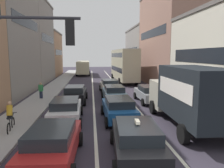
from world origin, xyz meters
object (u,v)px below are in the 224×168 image
object	(u,v)px
taxi_centre_lane_front	(136,140)
hatchback_centre_lane_third	(114,93)
wagon_left_lane_second	(66,110)
sedan_left_lane_third	(75,94)
traffic_light_pole	(12,67)
sedan_right_lane_behind_truck	(149,93)
cyclist_on_sidewalk	(10,117)
coupe_centre_lane_fourth	(109,86)
removalist_box_truck	(188,94)
sedan_left_lane_front	(53,143)
bus_far_queue_secondary	(83,67)
sedan_centre_lane_second	(119,108)
bus_mid_queue_primary	(124,64)
pedestrian_near_kerb	(41,90)

from	to	relation	value
taxi_centre_lane_front	hatchback_centre_lane_third	distance (m)	10.68
wagon_left_lane_second	sedan_left_lane_third	size ratio (longest dim) A/B	0.99
wagon_left_lane_second	traffic_light_pole	bearing A→B (deg)	170.16
sedan_right_lane_behind_truck	cyclist_on_sidewalk	world-z (taller)	cyclist_on_sidewalk
coupe_centre_lane_fourth	sedan_right_lane_behind_truck	size ratio (longest dim) A/B	1.00
removalist_box_truck	hatchback_centre_lane_third	world-z (taller)	removalist_box_truck
removalist_box_truck	sedan_left_lane_front	distance (m)	8.03
taxi_centre_lane_front	sedan_left_lane_third	distance (m)	11.27
sedan_left_lane_third	bus_far_queue_secondary	bearing A→B (deg)	2.47
traffic_light_pole	sedan_centre_lane_second	world-z (taller)	traffic_light_pole
bus_mid_queue_primary	pedestrian_near_kerb	world-z (taller)	bus_mid_queue_primary
hatchback_centre_lane_third	wagon_left_lane_second	bearing A→B (deg)	144.95
sedan_left_lane_front	sedan_centre_lane_second	distance (m)	6.16
sedan_left_lane_front	bus_far_queue_secondary	distance (m)	38.03
sedan_left_lane_front	coupe_centre_lane_fourth	distance (m)	15.91
sedan_right_lane_behind_truck	cyclist_on_sidewalk	bearing A→B (deg)	123.67
traffic_light_pole	hatchback_centre_lane_third	xyz separation A→B (m)	(4.61, 11.58, -3.02)
bus_far_queue_secondary	pedestrian_near_kerb	distance (m)	25.93
wagon_left_lane_second	hatchback_centre_lane_third	xyz separation A→B (m)	(3.67, 5.51, 0.00)
traffic_light_pole	cyclist_on_sidewalk	world-z (taller)	traffic_light_pole
sedan_left_lane_third	bus_mid_queue_primary	world-z (taller)	bus_mid_queue_primary
taxi_centre_lane_front	bus_far_queue_secondary	size ratio (longest dim) A/B	0.42
removalist_box_truck	wagon_left_lane_second	distance (m)	7.49
hatchback_centre_lane_third	sedan_left_lane_third	world-z (taller)	same
coupe_centre_lane_fourth	bus_far_queue_secondary	xyz separation A→B (m)	(-3.74, 22.52, 0.96)
traffic_light_pole	wagon_left_lane_second	size ratio (longest dim) A/B	1.27
pedestrian_near_kerb	sedan_left_lane_front	bearing A→B (deg)	-141.53
traffic_light_pole	sedan_right_lane_behind_truck	bearing A→B (deg)	55.29
cyclist_on_sidewalk	hatchback_centre_lane_third	bearing A→B (deg)	-50.52
traffic_light_pole	hatchback_centre_lane_third	world-z (taller)	traffic_light_pole
hatchback_centre_lane_third	sedan_left_lane_third	xyz separation A→B (m)	(-3.50, 0.12, 0.00)
sedan_centre_lane_second	bus_far_queue_secondary	bearing A→B (deg)	4.30
cyclist_on_sidewalk	sedan_left_lane_front	bearing A→B (deg)	-149.25
cyclist_on_sidewalk	pedestrian_near_kerb	xyz separation A→B (m)	(-0.33, 8.67, 0.10)
removalist_box_truck	bus_far_queue_secondary	world-z (taller)	removalist_box_truck
removalist_box_truck	pedestrian_near_kerb	size ratio (longest dim) A/B	4.66
pedestrian_near_kerb	sedan_centre_lane_second	bearing A→B (deg)	-113.59
bus_far_queue_secondary	cyclist_on_sidewalk	world-z (taller)	bus_far_queue_secondary
sedan_left_lane_front	wagon_left_lane_second	xyz separation A→B (m)	(-0.09, 5.17, 0.00)
taxi_centre_lane_front	bus_far_queue_secondary	distance (m)	38.19
removalist_box_truck	sedan_left_lane_front	xyz separation A→B (m)	(-7.12, -3.52, -1.18)
sedan_right_lane_behind_truck	pedestrian_near_kerb	xyz separation A→B (m)	(-9.94, 2.00, 0.15)
wagon_left_lane_second	removalist_box_truck	bearing A→B (deg)	-103.97
sedan_left_lane_front	sedan_left_lane_third	size ratio (longest dim) A/B	1.00
wagon_left_lane_second	sedan_right_lane_behind_truck	size ratio (longest dim) A/B	1.00
traffic_light_pole	cyclist_on_sidewalk	size ratio (longest dim) A/B	3.19
wagon_left_lane_second	cyclist_on_sidewalk	xyz separation A→B (m)	(-2.81, -1.55, 0.05)
removalist_box_truck	cyclist_on_sidewalk	bearing A→B (deg)	90.23
sedan_right_lane_behind_truck	cyclist_on_sidewalk	size ratio (longest dim) A/B	2.52
sedan_left_lane_third	coupe_centre_lane_fourth	xyz separation A→B (m)	(3.48, 4.71, 0.00)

